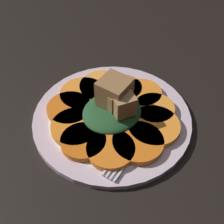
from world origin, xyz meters
TOP-DOWN VIEW (x-y plane):
  - table_slab at (0.00, 0.00)cm, footprint 120.00×120.00cm
  - plate at (0.00, 0.00)cm, footprint 27.17×27.17cm
  - carrot_slice_0 at (-5.20, -5.29)cm, footprint 7.61×7.61cm
  - carrot_slice_1 at (-1.12, -7.20)cm, footprint 8.19×8.19cm
  - carrot_slice_2 at (3.19, -6.65)cm, footprint 8.70×8.70cm
  - carrot_slice_3 at (6.14, -4.07)cm, footprint 7.15×7.15cm
  - carrot_slice_4 at (7.43, 0.18)cm, footprint 7.16×7.16cm
  - carrot_slice_5 at (5.84, 3.27)cm, footprint 6.96×6.96cm
  - carrot_slice_6 at (3.36, 6.19)cm, footprint 8.57×8.57cm
  - carrot_slice_7 at (-0.51, 7.12)cm, footprint 8.41×8.41cm
  - carrot_slice_8 at (-4.53, 5.96)cm, footprint 7.81×7.81cm
  - carrot_slice_9 at (-6.38, 1.92)cm, footprint 8.13×8.13cm
  - carrot_slice_10 at (-7.31, -1.22)cm, footprint 7.29×7.29cm
  - center_pile at (0.45, 0.04)cm, footprint 10.43×9.38cm
  - fork at (-0.41, -6.37)cm, footprint 18.25×6.45cm

SIDE VIEW (x-z plane):
  - table_slab at x=0.00cm, z-range 0.00..2.00cm
  - plate at x=0.00cm, z-range 1.99..3.04cm
  - fork at x=-0.41cm, z-range 3.10..3.50cm
  - carrot_slice_0 at x=-5.20cm, z-range 3.10..4.09cm
  - carrot_slice_1 at x=-1.12cm, z-range 3.10..4.09cm
  - carrot_slice_2 at x=3.19cm, z-range 3.10..4.09cm
  - carrot_slice_3 at x=6.14cm, z-range 3.10..4.09cm
  - carrot_slice_4 at x=7.43cm, z-range 3.10..4.09cm
  - carrot_slice_5 at x=5.84cm, z-range 3.10..4.09cm
  - carrot_slice_6 at x=3.36cm, z-range 3.10..4.09cm
  - carrot_slice_7 at x=-0.51cm, z-range 3.10..4.09cm
  - carrot_slice_8 at x=-4.53cm, z-range 3.10..4.09cm
  - carrot_slice_9 at x=-6.38cm, z-range 3.10..4.09cm
  - carrot_slice_10 at x=-7.31cm, z-range 3.10..4.09cm
  - center_pile at x=0.45cm, z-range 2.21..8.99cm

